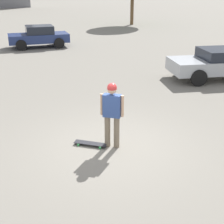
{
  "coord_description": "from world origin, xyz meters",
  "views": [
    {
      "loc": [
        4.59,
        5.81,
        4.02
      ],
      "look_at": [
        0.0,
        0.0,
        1.0
      ],
      "focal_mm": 50.0,
      "sensor_mm": 36.0,
      "label": 1
    }
  ],
  "objects_px": {
    "car_parked_far": "(39,36)",
    "car_parked_near": "(221,63)",
    "person": "(112,110)",
    "skateboard": "(90,143)"
  },
  "relations": [
    {
      "from": "car_parked_far",
      "to": "car_parked_near",
      "type": "bearing_deg",
      "value": 123.45
    },
    {
      "from": "person",
      "to": "skateboard",
      "type": "relative_size",
      "value": 2.09
    },
    {
      "from": "skateboard",
      "to": "car_parked_far",
      "type": "relative_size",
      "value": 0.19
    },
    {
      "from": "person",
      "to": "car_parked_far",
      "type": "bearing_deg",
      "value": 123.69
    },
    {
      "from": "car_parked_far",
      "to": "person",
      "type": "bearing_deg",
      "value": 90.85
    },
    {
      "from": "skateboard",
      "to": "car_parked_far",
      "type": "bearing_deg",
      "value": -56.99
    },
    {
      "from": "person",
      "to": "car_parked_far",
      "type": "height_order",
      "value": "person"
    },
    {
      "from": "car_parked_near",
      "to": "car_parked_far",
      "type": "xyz_separation_m",
      "value": [
        2.97,
        -12.36,
        0.02
      ]
    },
    {
      "from": "skateboard",
      "to": "car_parked_near",
      "type": "distance_m",
      "value": 8.58
    },
    {
      "from": "car_parked_near",
      "to": "car_parked_far",
      "type": "height_order",
      "value": "car_parked_far"
    }
  ]
}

